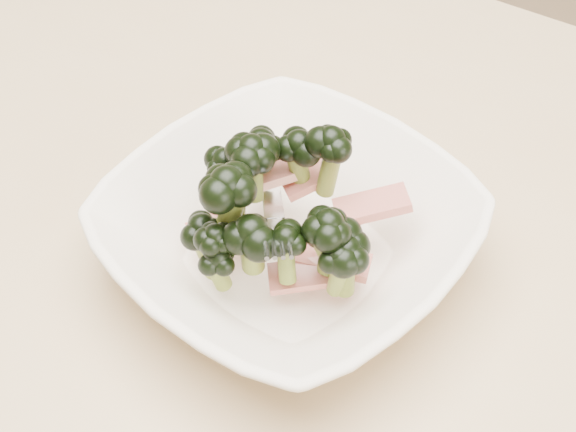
{
  "coord_description": "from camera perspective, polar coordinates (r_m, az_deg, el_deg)",
  "views": [
    {
      "loc": [
        0.29,
        -0.35,
        1.22
      ],
      "look_at": [
        0.07,
        -0.02,
        0.8
      ],
      "focal_mm": 50.0,
      "sensor_mm": 36.0,
      "label": 1
    }
  ],
  "objects": [
    {
      "name": "broccoli_dish",
      "position": [
        0.58,
        -0.14,
        -0.91
      ],
      "size": [
        0.29,
        0.29,
        0.12
      ],
      "color": "silver",
      "rests_on": "dining_table"
    },
    {
      "name": "dining_table",
      "position": [
        0.73,
        -3.71,
        -4.53
      ],
      "size": [
        1.2,
        0.8,
        0.75
      ],
      "color": "tan",
      "rests_on": "ground"
    }
  ]
}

